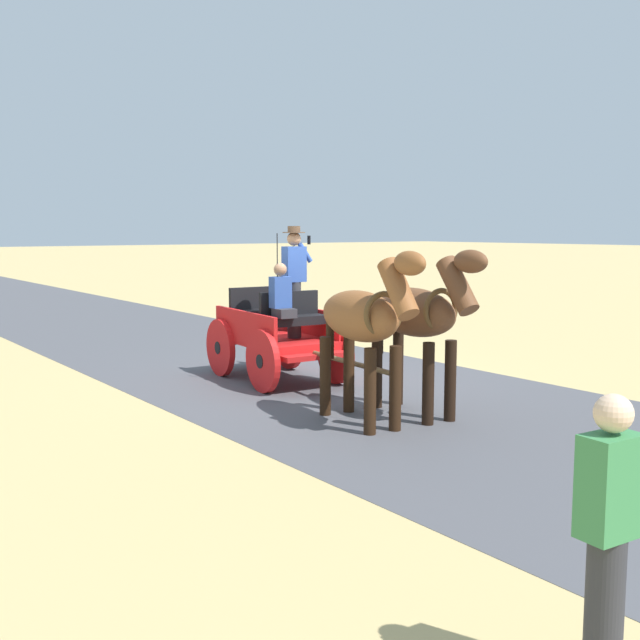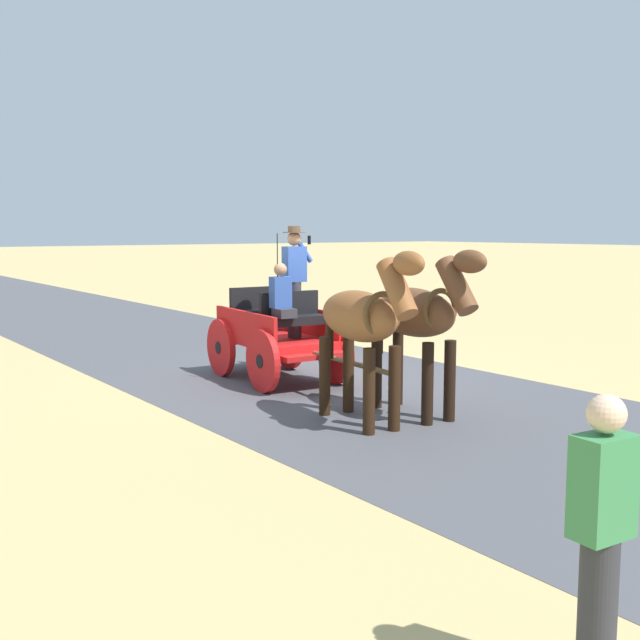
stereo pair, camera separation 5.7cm
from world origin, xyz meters
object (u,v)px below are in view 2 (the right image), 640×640
at_px(horse_near_side, 418,316).
at_px(pedestrian_walking, 601,539).
at_px(horse_drawn_carriage, 279,331).
at_px(horse_off_side, 363,321).

bearing_deg(horse_near_side, pedestrian_walking, 55.48).
bearing_deg(horse_drawn_carriage, horse_off_side, 76.95).
bearing_deg(horse_off_side, horse_drawn_carriage, -103.05).
height_order(horse_drawn_carriage, horse_near_side, horse_drawn_carriage).
distance_m(horse_near_side, pedestrian_walking, 6.06).
xyz_separation_m(horse_drawn_carriage, pedestrian_walking, (3.25, 8.04, 0.05)).
bearing_deg(pedestrian_walking, horse_near_side, -124.52).
bearing_deg(horse_drawn_carriage, horse_near_side, 93.21).
bearing_deg(horse_near_side, horse_drawn_carriage, -86.79).
height_order(horse_near_side, horse_off_side, same).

